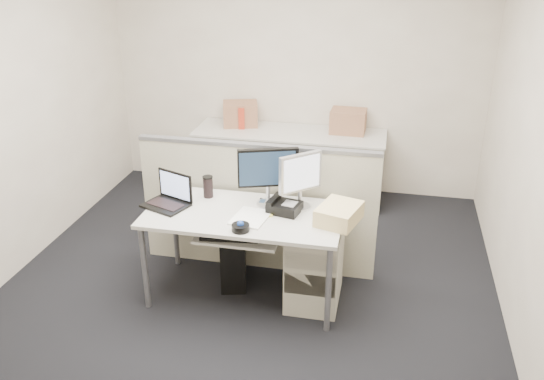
% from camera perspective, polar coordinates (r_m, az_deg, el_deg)
% --- Properties ---
extents(floor, '(4.00, 4.50, 0.01)m').
position_cam_1_polar(floor, '(4.75, -2.64, -10.23)').
color(floor, black).
rests_on(floor, ground).
extents(wall_back, '(4.00, 0.02, 2.70)m').
position_cam_1_polar(wall_back, '(6.25, 2.37, 12.00)').
color(wall_back, '#C1B3A2').
rests_on(wall_back, ground).
extents(wall_front, '(4.00, 0.02, 2.70)m').
position_cam_1_polar(wall_front, '(2.27, -17.99, -13.16)').
color(wall_front, '#C1B3A2').
rests_on(wall_front, ground).
extents(wall_right, '(0.02, 4.50, 2.70)m').
position_cam_1_polar(wall_right, '(4.12, 25.04, 3.06)').
color(wall_right, '#C1B3A2').
rests_on(wall_right, ground).
extents(desk, '(1.50, 0.75, 0.73)m').
position_cam_1_polar(desk, '(4.40, -2.80, -3.03)').
color(desk, '#B1AEA7').
rests_on(desk, floor).
extents(keyboard_tray, '(0.62, 0.32, 0.02)m').
position_cam_1_polar(keyboard_tray, '(4.27, -3.40, -4.65)').
color(keyboard_tray, '#B1AEA7').
rests_on(keyboard_tray, desk).
extents(drawer_pedestal, '(0.40, 0.55, 0.65)m').
position_cam_1_polar(drawer_pedestal, '(4.52, 4.27, -7.24)').
color(drawer_pedestal, '#AEAA92').
rests_on(drawer_pedestal, floor).
extents(cubicle_partition, '(2.00, 0.06, 1.10)m').
position_cam_1_polar(cubicle_partition, '(4.84, -1.45, -1.87)').
color(cubicle_partition, '#B8B39A').
rests_on(cubicle_partition, floor).
extents(back_counter, '(2.00, 0.60, 0.72)m').
position_cam_1_polar(back_counter, '(6.24, 1.72, 2.47)').
color(back_counter, '#AEAA92').
rests_on(back_counter, floor).
extents(monitor_main, '(0.50, 0.32, 0.46)m').
position_cam_1_polar(monitor_main, '(4.40, -0.39, 1.29)').
color(monitor_main, black).
rests_on(monitor_main, desk).
extents(monitor_small, '(0.38, 0.37, 0.44)m').
position_cam_1_polar(monitor_small, '(4.36, 2.81, 0.83)').
color(monitor_small, '#B7B7BC').
rests_on(monitor_small, desk).
extents(laptop, '(0.40, 0.35, 0.25)m').
position_cam_1_polar(laptop, '(4.49, -10.60, -0.19)').
color(laptop, black).
rests_on(laptop, desk).
extents(trackball, '(0.15, 0.15, 0.05)m').
position_cam_1_polar(trackball, '(4.11, -3.13, -3.74)').
color(trackball, black).
rests_on(trackball, desk).
extents(desk_phone, '(0.27, 0.24, 0.08)m').
position_cam_1_polar(desk_phone, '(4.37, 1.25, -1.74)').
color(desk_phone, black).
rests_on(desk_phone, desk).
extents(paper_stack, '(0.29, 0.34, 0.01)m').
position_cam_1_polar(paper_stack, '(4.28, -2.14, -2.75)').
color(paper_stack, white).
rests_on(paper_stack, desk).
extents(sticky_pad, '(0.10, 0.10, 0.01)m').
position_cam_1_polar(sticky_pad, '(4.33, -0.51, -2.43)').
color(sticky_pad, '#E9DE4C').
rests_on(sticky_pad, desk).
extents(travel_mug, '(0.10, 0.10, 0.17)m').
position_cam_1_polar(travel_mug, '(4.62, -6.36, 0.26)').
color(travel_mug, black).
rests_on(travel_mug, desk).
extents(banana, '(0.18, 0.07, 0.04)m').
position_cam_1_polar(banana, '(4.39, 1.04, -1.82)').
color(banana, gold).
rests_on(banana, desk).
extents(cellphone, '(0.06, 0.11, 0.02)m').
position_cam_1_polar(cellphone, '(4.52, -0.96, -1.19)').
color(cellphone, black).
rests_on(cellphone, desk).
extents(manila_folders, '(0.36, 0.41, 0.13)m').
position_cam_1_polar(manila_folders, '(4.24, 6.65, -2.36)').
color(manila_folders, '#EFDD89').
rests_on(manila_folders, desk).
extents(keyboard, '(0.44, 0.21, 0.02)m').
position_cam_1_polar(keyboard, '(4.24, -4.20, -4.56)').
color(keyboard, black).
rests_on(keyboard, keyboard_tray).
extents(pc_tower_desk, '(0.31, 0.53, 0.46)m').
position_cam_1_polar(pc_tower_desk, '(4.82, -3.83, -6.36)').
color(pc_tower_desk, black).
rests_on(pc_tower_desk, floor).
extents(pc_tower_spare_dark, '(0.30, 0.43, 0.37)m').
position_cam_1_polar(pc_tower_spare_dark, '(6.73, -9.16, 2.25)').
color(pc_tower_spare_dark, black).
rests_on(pc_tower_spare_dark, floor).
extents(pc_tower_spare_silver, '(0.33, 0.53, 0.46)m').
position_cam_1_polar(pc_tower_spare_silver, '(6.61, -9.49, 2.20)').
color(pc_tower_spare_silver, '#B7B7BC').
rests_on(pc_tower_spare_silver, floor).
extents(cardboard_box_left, '(0.43, 0.36, 0.27)m').
position_cam_1_polar(cardboard_box_left, '(6.31, -3.15, 7.46)').
color(cardboard_box_left, '#A96F50').
rests_on(cardboard_box_left, back_counter).
extents(cardboard_box_right, '(0.37, 0.29, 0.26)m').
position_cam_1_polar(cardboard_box_right, '(6.12, 7.55, 6.69)').
color(cardboard_box_right, '#A96F50').
rests_on(cardboard_box_right, back_counter).
extents(red_binder, '(0.13, 0.28, 0.25)m').
position_cam_1_polar(red_binder, '(6.29, -3.04, 7.30)').
color(red_binder, red).
rests_on(red_binder, back_counter).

